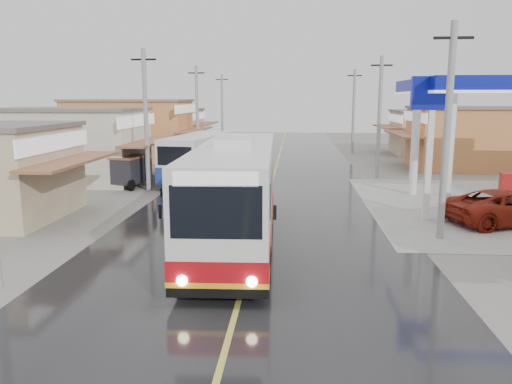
% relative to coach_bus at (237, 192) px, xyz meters
% --- Properties ---
extents(ground, '(120.00, 120.00, 0.00)m').
position_rel_coach_bus_xyz_m(ground, '(0.70, 0.93, -1.89)').
color(ground, slate).
rests_on(ground, ground).
extents(road, '(12.00, 90.00, 0.02)m').
position_rel_coach_bus_xyz_m(road, '(0.70, 15.93, -1.88)').
color(road, black).
rests_on(road, ground).
extents(centre_line, '(0.15, 90.00, 0.01)m').
position_rel_coach_bus_xyz_m(centre_line, '(0.70, 15.93, -1.87)').
color(centre_line, '#D8CC4C').
rests_on(centre_line, road).
extents(shopfronts_left, '(11.00, 44.00, 5.20)m').
position_rel_coach_bus_xyz_m(shopfronts_left, '(-12.30, 18.93, -1.89)').
color(shopfronts_left, tan).
rests_on(shopfronts_left, ground).
extents(utility_poles_left, '(1.60, 50.00, 8.00)m').
position_rel_coach_bus_xyz_m(utility_poles_left, '(-6.30, 16.93, -1.89)').
color(utility_poles_left, gray).
rests_on(utility_poles_left, ground).
extents(utility_poles_right, '(1.60, 36.00, 8.00)m').
position_rel_coach_bus_xyz_m(utility_poles_right, '(7.70, 15.93, -1.89)').
color(utility_poles_right, gray).
rests_on(utility_poles_right, ground).
extents(coach_bus, '(3.21, 12.64, 3.92)m').
position_rel_coach_bus_xyz_m(coach_bus, '(0.00, 0.00, 0.00)').
color(coach_bus, silver).
rests_on(coach_bus, road).
extents(second_bus, '(3.48, 9.09, 2.94)m').
position_rel_coach_bus_xyz_m(second_bus, '(-4.09, 13.91, -0.30)').
color(second_bus, silver).
rests_on(second_bus, road).
extents(jeepney, '(5.78, 3.95, 1.47)m').
position_rel_coach_bus_xyz_m(jeepney, '(11.17, 3.43, -1.15)').
color(jeepney, maroon).
rests_on(jeepney, ground).
extents(cyclist, '(0.82, 1.91, 2.01)m').
position_rel_coach_bus_xyz_m(cyclist, '(-3.67, 10.39, -1.23)').
color(cyclist, black).
rests_on(cyclist, ground).
extents(tricycle_near, '(2.06, 2.74, 1.90)m').
position_rel_coach_bus_xyz_m(tricycle_near, '(-7.75, 10.88, -0.80)').
color(tricycle_near, '#26262D').
rests_on(tricycle_near, ground).
extents(tricycle_far, '(2.02, 2.30, 1.63)m').
position_rel_coach_bus_xyz_m(tricycle_far, '(-6.96, 16.93, -0.96)').
color(tricycle_far, '#26262D').
rests_on(tricycle_far, ground).
extents(tyre_stack, '(0.84, 0.84, 0.43)m').
position_rel_coach_bus_xyz_m(tyre_stack, '(-4.85, 8.59, -1.67)').
color(tyre_stack, black).
rests_on(tyre_stack, ground).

